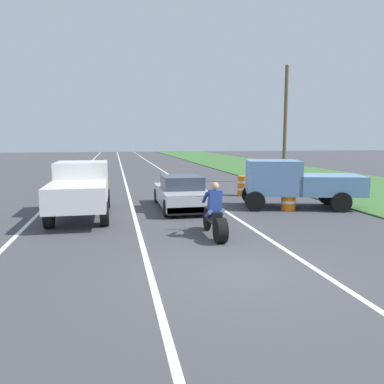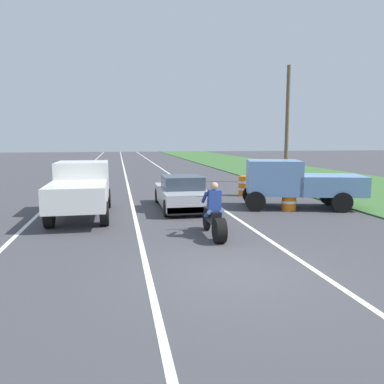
{
  "view_description": "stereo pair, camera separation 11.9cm",
  "coord_description": "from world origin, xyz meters",
  "views": [
    {
      "loc": [
        -2.48,
        -7.49,
        2.84
      ],
      "look_at": [
        0.17,
        5.44,
        1.0
      ],
      "focal_mm": 35.47,
      "sensor_mm": 36.0,
      "label": 1
    },
    {
      "loc": [
        -2.36,
        -7.51,
        2.84
      ],
      "look_at": [
        0.17,
        5.44,
        1.0
      ],
      "focal_mm": 35.47,
      "sensor_mm": 36.0,
      "label": 2
    }
  ],
  "objects": [
    {
      "name": "ground_plane",
      "position": [
        0.0,
        0.0,
        0.0
      ],
      "size": [
        160.0,
        160.0,
        0.0
      ],
      "primitive_type": "plane",
      "color": "#424247"
    },
    {
      "name": "motorcycle_with_rider",
      "position": [
        0.34,
        2.95,
        0.59
      ],
      "size": [
        0.7,
        2.21,
        1.62
      ],
      "color": "black",
      "rests_on": "ground"
    },
    {
      "name": "pickup_truck_left_lane_white",
      "position": [
        -3.72,
        6.75,
        1.11
      ],
      "size": [
        2.02,
        4.8,
        1.98
      ],
      "color": "silver",
      "rests_on": "ground"
    },
    {
      "name": "lane_stripe_centre_dashed",
      "position": [
        -1.8,
        20.0,
        0.0
      ],
      "size": [
        0.14,
        120.0,
        0.01
      ],
      "primitive_type": "cube",
      "color": "white",
      "rests_on": "ground"
    },
    {
      "name": "sports_car_silver",
      "position": [
        0.18,
        7.68,
        0.63
      ],
      "size": [
        1.84,
        4.3,
        1.37
      ],
      "color": "#B7B7BC",
      "rests_on": "ground"
    },
    {
      "name": "grass_verge_right",
      "position": [
        11.92,
        20.0,
        0.03
      ],
      "size": [
        10.0,
        120.0,
        0.06
      ],
      "primitive_type": "cube",
      "color": "#3D6B33",
      "rests_on": "ground"
    },
    {
      "name": "lane_stripe_left_solid",
      "position": [
        -5.4,
        20.0,
        0.0
      ],
      "size": [
        0.14,
        120.0,
        0.01
      ],
      "primitive_type": "cube",
      "color": "white",
      "rests_on": "ground"
    },
    {
      "name": "utility_pole_roadside",
      "position": [
        8.45,
        15.72,
        3.75
      ],
      "size": [
        0.24,
        0.24,
        7.51
      ],
      "primitive_type": "cylinder",
      "color": "brown",
      "rests_on": "ground"
    },
    {
      "name": "construction_barrel_mid",
      "position": [
        3.87,
        10.63,
        0.5
      ],
      "size": [
        0.58,
        0.58,
        1.0
      ],
      "color": "orange",
      "rests_on": "ground"
    },
    {
      "name": "pickup_truck_right_shoulder_light_blue",
      "position": [
        4.85,
        6.95,
        1.11
      ],
      "size": [
        5.14,
        3.14,
        1.98
      ],
      "color": "#6B93C6",
      "rests_on": "ground"
    },
    {
      "name": "construction_barrel_nearest",
      "position": [
        4.35,
        6.48,
        0.5
      ],
      "size": [
        0.58,
        0.58,
        1.0
      ],
      "color": "orange",
      "rests_on": "ground"
    },
    {
      "name": "lane_stripe_right_solid",
      "position": [
        1.8,
        20.0,
        0.0
      ],
      "size": [
        0.14,
        120.0,
        0.01
      ],
      "primitive_type": "cube",
      "color": "white",
      "rests_on": "ground"
    }
  ]
}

